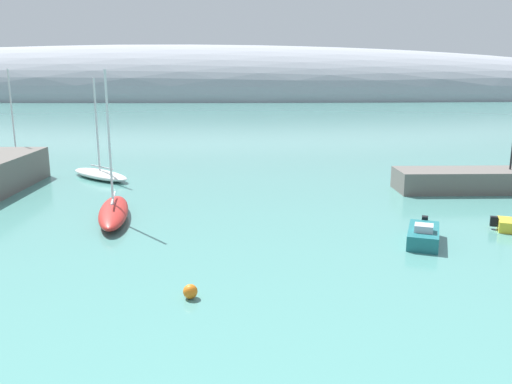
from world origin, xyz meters
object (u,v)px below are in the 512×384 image
Objects in this scene: sailboat_red_outer_mooring at (114,211)px; motorboat_teal_foreground at (423,235)px; mooring_buoy_orange at (190,291)px; sailboat_navy_end_of_line at (18,166)px; sailboat_white_near_shore at (100,174)px.

sailboat_red_outer_mooring is 2.27× the size of motorboat_teal_foreground.
sailboat_red_outer_mooring is 15.39× the size of mooring_buoy_orange.
sailboat_white_near_shore is at bearing -93.84° from sailboat_navy_end_of_line.
mooring_buoy_orange is at bearing -127.00° from sailboat_navy_end_of_line.
motorboat_teal_foreground is 6.78× the size of mooring_buoy_orange.
sailboat_navy_end_of_line reaches higher than mooring_buoy_orange.
sailboat_white_near_shore is 2.12× the size of motorboat_teal_foreground.
sailboat_red_outer_mooring reaches higher than mooring_buoy_orange.
sailboat_navy_end_of_line is at bearing 18.84° from sailboat_white_near_shore.
sailboat_red_outer_mooring is 14.06m from mooring_buoy_orange.
sailboat_red_outer_mooring is at bearing 117.61° from mooring_buoy_orange.
sailboat_white_near_shore is 0.93× the size of sailboat_red_outer_mooring.
sailboat_navy_end_of_line is 36.42m from mooring_buoy_orange.
sailboat_white_near_shore is at bearing -108.61° from motorboat_teal_foreground.
sailboat_navy_end_of_line is 2.30× the size of motorboat_teal_foreground.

